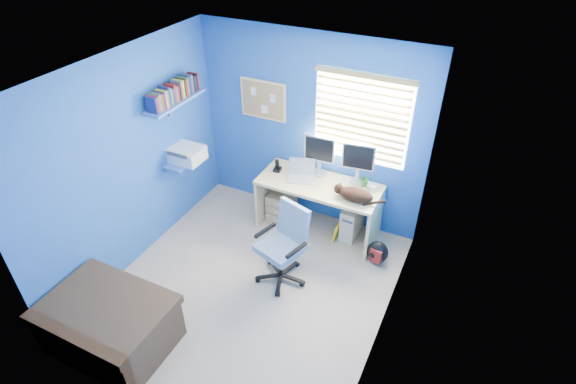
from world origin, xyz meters
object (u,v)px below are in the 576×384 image
at_px(cat, 356,195).
at_px(desk, 318,207).
at_px(office_chair, 284,254).
at_px(laptop, 301,172).
at_px(tower_pc, 352,220).

bearing_deg(cat, desk, 167.69).
bearing_deg(cat, office_chair, -120.84).
bearing_deg(cat, laptop, 173.10).
xyz_separation_m(laptop, cat, (0.77, -0.12, -0.04)).
height_order(laptop, office_chair, laptop).
relative_size(desk, cat, 3.69).
bearing_deg(desk, cat, -14.63).
bearing_deg(office_chair, laptop, 103.20).
xyz_separation_m(desk, cat, (0.52, -0.13, 0.44)).
relative_size(desk, tower_pc, 3.43).
bearing_deg(laptop, cat, -27.76).
xyz_separation_m(desk, office_chair, (-0.03, -0.96, -0.01)).
relative_size(cat, office_chair, 0.44).
relative_size(desk, office_chair, 1.62).
bearing_deg(cat, tower_pc, 109.71).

